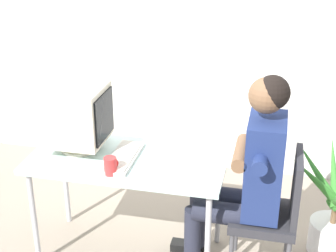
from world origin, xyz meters
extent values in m
plane|color=gray|center=(0.00, 0.00, 0.00)|extent=(12.00, 12.00, 0.00)
cylinder|color=#B7B7BC|center=(-0.57, -0.25, 0.35)|extent=(0.04, 0.04, 0.70)
cylinder|color=#B7B7BC|center=(0.57, -0.25, 0.35)|extent=(0.04, 0.04, 0.70)
cylinder|color=#B7B7BC|center=(-0.57, 0.25, 0.35)|extent=(0.04, 0.04, 0.70)
cylinder|color=#B7B7BC|center=(0.57, 0.25, 0.35)|extent=(0.04, 0.04, 0.70)
cube|color=silver|center=(0.00, 0.00, 0.72)|extent=(1.25, 0.62, 0.03)
cylinder|color=beige|center=(-0.35, 0.04, 0.75)|extent=(0.23, 0.23, 0.02)
cylinder|color=beige|center=(-0.35, 0.04, 0.78)|extent=(0.06, 0.06, 0.05)
cube|color=beige|center=(-0.35, 0.04, 0.99)|extent=(0.36, 0.37, 0.36)
cube|color=black|center=(-0.16, 0.04, 0.99)|extent=(0.01, 0.31, 0.30)
cube|color=silver|center=(-0.02, -0.02, 0.75)|extent=(0.16, 0.45, 0.02)
cube|color=beige|center=(-0.02, -0.02, 0.76)|extent=(0.14, 0.40, 0.01)
cylinder|color=#4C4C51|center=(0.70, 0.19, 0.19)|extent=(0.03, 0.03, 0.38)
cylinder|color=#4C4C51|center=(1.05, 0.19, 0.19)|extent=(0.03, 0.03, 0.38)
cube|color=#2D2D33|center=(0.88, 0.01, 0.41)|extent=(0.40, 0.40, 0.06)
cube|color=#2D2D33|center=(1.06, 0.01, 0.66)|extent=(0.04, 0.36, 0.42)
cube|color=navy|center=(0.86, 0.01, 0.77)|extent=(0.22, 0.36, 0.62)
sphere|color=brown|center=(0.84, 0.01, 1.23)|extent=(0.21, 0.21, 0.21)
sphere|color=black|center=(0.87, 0.01, 1.25)|extent=(0.20, 0.20, 0.20)
cylinder|color=#262838|center=(0.65, -0.08, 0.46)|extent=(0.41, 0.14, 0.14)
cylinder|color=#262838|center=(0.65, 0.10, 0.46)|extent=(0.41, 0.14, 0.14)
cylinder|color=#262838|center=(0.45, -0.08, 0.23)|extent=(0.11, 0.11, 0.46)
cylinder|color=#262838|center=(0.45, 0.10, 0.23)|extent=(0.11, 0.11, 0.46)
cube|color=black|center=(0.39, 0.10, 0.03)|extent=(0.24, 0.09, 0.06)
cylinder|color=navy|center=(0.84, -0.19, 0.90)|extent=(0.09, 0.14, 0.09)
cylinder|color=navy|center=(0.84, 0.22, 0.90)|extent=(0.09, 0.14, 0.09)
cylinder|color=brown|center=(0.72, 0.01, 0.85)|extent=(0.09, 0.36, 0.09)
cylinder|color=silver|center=(1.34, 0.33, 0.12)|extent=(0.31, 0.31, 0.23)
cylinder|color=brown|center=(1.34, 0.33, 0.32)|extent=(0.04, 0.04, 0.18)
cone|color=#34792C|center=(1.32, 0.49, 0.54)|extent=(0.13, 0.46, 0.40)
cone|color=#34792C|center=(1.21, 0.42, 0.54)|extent=(0.39, 0.33, 0.43)
cone|color=#34792C|center=(1.20, 0.28, 0.55)|extent=(0.42, 0.20, 0.44)
cylinder|color=red|center=(-0.04, -0.22, 0.79)|extent=(0.08, 0.08, 0.11)
torus|color=red|center=(-0.04, -0.18, 0.79)|extent=(0.07, 0.01, 0.07)
camera|label=1|loc=(0.89, -2.72, 2.24)|focal=54.09mm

